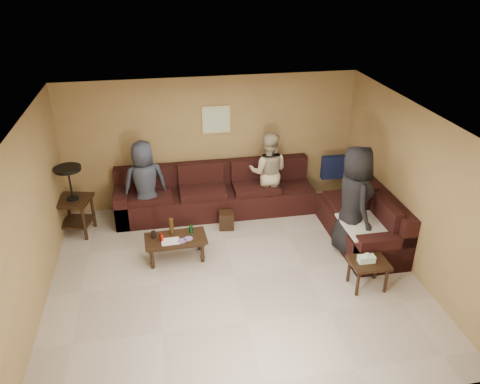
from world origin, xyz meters
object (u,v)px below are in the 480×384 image
(side_table_right, at_px, (368,265))
(person_right, at_px, (354,200))
(sectional_sofa, at_px, (264,206))
(person_left, at_px, (145,184))
(coffee_table, at_px, (175,240))
(end_table_left, at_px, (73,199))
(person_middle, at_px, (268,172))
(waste_bin, at_px, (226,220))

(side_table_right, xyz_separation_m, person_right, (0.13, 1.00, 0.53))
(sectional_sofa, height_order, person_left, person_left)
(coffee_table, bearing_deg, end_table_left, 146.22)
(end_table_left, bearing_deg, person_right, -16.59)
(person_left, bearing_deg, end_table_left, -5.44)
(person_right, bearing_deg, person_middle, 32.01)
(waste_bin, distance_m, person_middle, 1.23)
(waste_bin, bearing_deg, person_right, -28.41)
(end_table_left, bearing_deg, coffee_table, -33.78)
(coffee_table, xyz_separation_m, person_middle, (1.84, 1.38, 0.42))
(sectional_sofa, xyz_separation_m, coffee_table, (-1.66, -0.90, 0.02))
(coffee_table, height_order, person_left, person_left)
(person_left, xyz_separation_m, person_right, (3.29, -1.46, 0.12))
(side_table_right, distance_m, waste_bin, 2.71)
(sectional_sofa, height_order, coffee_table, sectional_sofa)
(side_table_right, xyz_separation_m, person_left, (-3.16, 2.46, 0.41))
(coffee_table, relative_size, side_table_right, 1.67)
(coffee_table, xyz_separation_m, person_left, (-0.43, 1.23, 0.45))
(coffee_table, height_order, side_table_right, coffee_table)
(sectional_sofa, distance_m, person_left, 2.17)
(sectional_sofa, xyz_separation_m, side_table_right, (1.07, -2.13, 0.07))
(sectional_sofa, xyz_separation_m, person_right, (1.20, -1.13, 0.59))
(end_table_left, height_order, side_table_right, end_table_left)
(end_table_left, relative_size, waste_bin, 4.05)
(side_table_right, bearing_deg, sectional_sofa, 116.69)
(side_table_right, height_order, waste_bin, side_table_right)
(waste_bin, xyz_separation_m, person_left, (-1.38, 0.43, 0.64))
(end_table_left, bearing_deg, sectional_sofa, -3.77)
(side_table_right, relative_size, waste_bin, 1.89)
(side_table_right, bearing_deg, person_middle, 108.67)
(sectional_sofa, relative_size, person_right, 2.53)
(sectional_sofa, relative_size, person_left, 2.92)
(sectional_sofa, bearing_deg, coffee_table, -151.62)
(coffee_table, relative_size, person_left, 0.62)
(person_left, relative_size, person_right, 0.87)
(end_table_left, relative_size, person_middle, 0.82)
(waste_bin, bearing_deg, side_table_right, -48.81)
(waste_bin, bearing_deg, end_table_left, 173.12)
(end_table_left, bearing_deg, waste_bin, -6.88)
(sectional_sofa, height_order, end_table_left, end_table_left)
(coffee_table, height_order, end_table_left, end_table_left)
(waste_bin, bearing_deg, person_left, 162.60)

